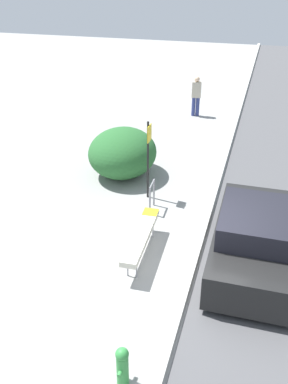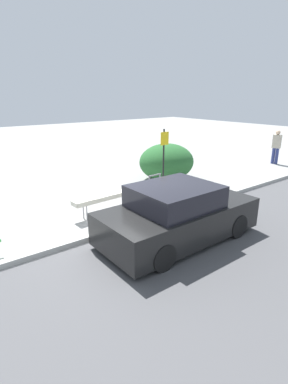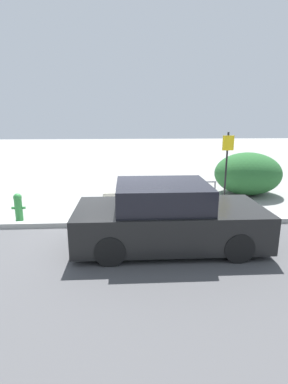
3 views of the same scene
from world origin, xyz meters
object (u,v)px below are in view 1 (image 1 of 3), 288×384
at_px(bike_rack, 152,194).
at_px(parked_car_near, 256,239).
at_px(fire_hydrant, 122,365).
at_px(bench, 141,236).
at_px(sign_post, 148,153).
at_px(pedestrian, 196,95).

xyz_separation_m(bike_rack, parked_car_near, (-1.62, -2.84, 0.15)).
bearing_deg(fire_hydrant, bench, 11.52).
relative_size(bench, fire_hydrant, 2.99).
relative_size(fire_hydrant, parked_car_near, 0.19).
distance_m(bench, parked_car_near, 2.58).
bearing_deg(bike_rack, parked_car_near, -119.66).
xyz_separation_m(bench, fire_hydrant, (-3.39, -0.69, -0.13)).
bearing_deg(sign_post, pedestrian, -0.05).
distance_m(fire_hydrant, parked_car_near, 4.26).
height_order(bike_rack, fire_hydrant, bike_rack).
xyz_separation_m(fire_hydrant, parked_car_near, (3.83, -1.85, 0.24)).
height_order(bench, pedestrian, pedestrian).
height_order(sign_post, fire_hydrant, sign_post).
distance_m(fire_hydrant, pedestrian, 13.88).
bearing_deg(pedestrian, bike_rack, -99.34).
height_order(bike_rack, pedestrian, pedestrian).
xyz_separation_m(pedestrian, parked_car_near, (-9.98, -3.13, -0.28)).
bearing_deg(bike_rack, pedestrian, 1.95).
height_order(bench, parked_car_near, parked_car_near).
distance_m(bench, sign_post, 2.91).
bearing_deg(bike_rack, sign_post, 23.84).
relative_size(bike_rack, pedestrian, 0.48).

